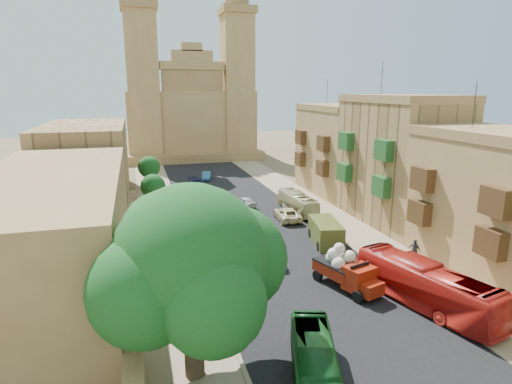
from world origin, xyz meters
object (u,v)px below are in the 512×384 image
bus_green_north (315,372)px  pedestrian_a (481,305)px  church (190,112)px  street_tree_c (153,186)px  street_tree_d (149,167)px  bus_cream_east (298,203)px  car_white_a (215,222)px  car_white_b (244,202)px  bus_red_east (426,286)px  car_dkblue (197,184)px  car_blue_b (206,176)px  olive_pickup (326,233)px  car_blue_a (277,259)px  street_tree_a (170,264)px  red_truck (347,270)px  ficus_tree (193,267)px  pedestrian_c (414,250)px  car_cream (287,214)px  street_tree_b (159,213)px

bus_green_north → pedestrian_a: (13.22, 3.75, -0.38)m
church → street_tree_c: size_ratio=8.01×
street_tree_d → bus_cream_east: bearing=-46.3°
car_white_a → car_white_b: car_white_a is taller
bus_red_east → car_dkblue: 41.35m
car_blue_b → olive_pickup: bearing=-68.0°
car_blue_a → bus_cream_east: bearing=71.8°
street_tree_a → bus_green_north: bearing=-61.9°
church → car_dkblue: size_ratio=8.11×
red_truck → car_dkblue: (-5.91, 36.24, -0.78)m
street_tree_a → bus_cream_east: bearing=48.6°
ficus_tree → street_tree_d: (-0.59, 43.99, -2.67)m
street_tree_d → car_dkblue: street_tree_d is taller
car_dkblue → pedestrian_a: size_ratio=2.74×
ficus_tree → car_dkblue: bearing=81.9°
street_tree_a → car_white_b: (10.98, 22.80, -2.30)m
olive_pickup → ficus_tree: bearing=-132.4°
church → olive_pickup: size_ratio=6.46×
street_tree_d → car_white_a: bearing=-74.1°
car_dkblue → church: bearing=75.1°
car_blue_a → pedestrian_c: (11.65, -2.22, 0.41)m
ficus_tree → car_blue_a: ficus_tree is taller
bus_green_north → car_cream: (8.36, 27.04, -0.49)m
olive_pickup → car_blue_a: 7.31m
church → car_dkblue: church is taller
car_white_a → car_blue_a: bearing=-69.5°
street_tree_c → car_cream: size_ratio=0.89×
bus_cream_east → car_blue_b: (-7.39, 22.03, -0.55)m
ficus_tree → pedestrian_c: 22.93m
ficus_tree → car_blue_b: 49.75m
car_cream → car_dkblue: 20.47m
car_blue_a → pedestrian_a: (10.08, -11.40, 0.25)m
street_tree_d → bus_red_east: 44.30m
church → red_truck: church is taller
ficus_tree → car_white_a: (5.31, 23.28, -5.29)m
street_tree_b → bus_red_east: size_ratio=0.42×
red_truck → olive_pickup: size_ratio=1.05×
car_blue_b → street_tree_d: bearing=-141.1°
red_truck → church: bearing=92.2°
bus_red_east → car_cream: bus_red_east is taller
street_tree_c → car_dkblue: street_tree_c is taller
olive_pickup → car_cream: size_ratio=1.11×
red_truck → bus_green_north: 11.96m
car_white_a → pedestrian_a: bearing=-54.8°
street_tree_a → ficus_tree: bearing=-85.8°
car_white_a → pedestrian_c: 19.89m
street_tree_a → bus_green_north: 12.59m
street_tree_a → olive_pickup: 17.28m
car_blue_b → pedestrian_c: pedestrian_c is taller
car_white_b → pedestrian_a: (8.10, -30.05, 0.18)m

